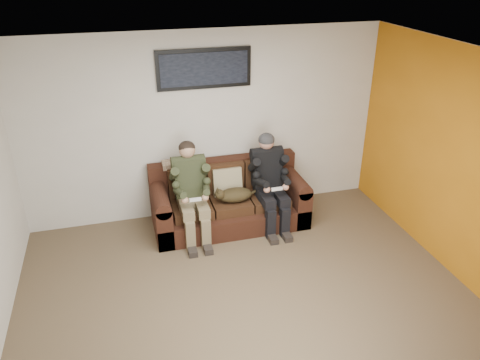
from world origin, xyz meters
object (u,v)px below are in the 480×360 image
object	(u,v)px
person_right	(269,177)
framed_poster	(204,69)
sofa	(228,201)
person_left	(191,186)
cat	(234,195)

from	to	relation	value
person_right	framed_poster	distance (m)	1.67
framed_poster	sofa	bearing A→B (deg)	-62.92
person_left	person_right	bearing A→B (deg)	0.02
person_right	cat	xyz separation A→B (m)	(-0.51, -0.02, -0.20)
person_right	framed_poster	xyz separation A→B (m)	(-0.74, 0.57, 1.38)
sofa	framed_poster	size ratio (longest dim) A/B	1.68
person_right	framed_poster	size ratio (longest dim) A/B	1.03
cat	framed_poster	size ratio (longest dim) A/B	0.53
person_right	cat	distance (m)	0.54
sofa	person_left	xyz separation A→B (m)	(-0.54, -0.18, 0.39)
sofa	person_right	distance (m)	0.69
person_left	framed_poster	distance (m)	1.54
sofa	person_right	xyz separation A→B (m)	(0.54, -0.17, 0.39)
person_left	person_right	world-z (taller)	person_right
sofa	person_right	size ratio (longest dim) A/B	1.63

